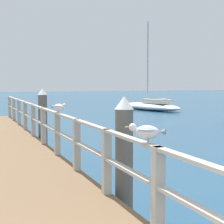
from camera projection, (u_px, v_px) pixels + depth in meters
pier_railing at (43, 121)px, 10.39m from camera, size 0.12×16.53×0.96m
dock_piling_near at (124, 159)px, 6.17m from camera, size 0.29×0.29×1.96m
dock_piling_far at (43, 119)px, 12.51m from camera, size 0.29×0.29×1.96m
seagull_foreground at (147, 131)px, 4.47m from camera, size 0.38×0.36×0.21m
seagull_background at (59, 107)px, 8.64m from camera, size 0.28×0.44×0.21m
boat_2 at (151, 106)px, 29.78m from camera, size 3.29×6.62×6.61m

